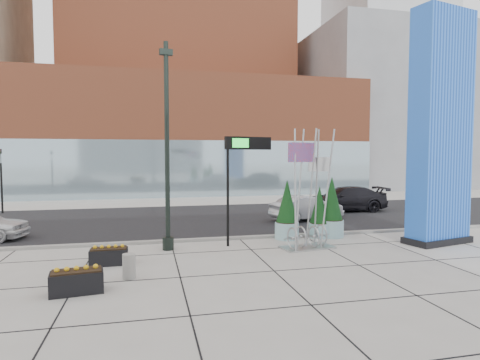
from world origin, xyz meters
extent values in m
plane|color=#9E9991|center=(0.00, 0.00, 0.00)|extent=(160.00, 160.00, 0.00)
cube|color=black|center=(0.00, 10.00, 0.01)|extent=(80.00, 12.00, 0.02)
cube|color=gray|center=(0.00, 4.00, 0.06)|extent=(80.00, 0.30, 0.12)
cube|color=#AC5332|center=(1.00, 27.00, 5.50)|extent=(34.00, 10.00, 11.00)
cube|color=#8CA5B2|center=(1.00, 22.20, 2.50)|extent=(34.00, 0.60, 5.00)
cube|color=slate|center=(26.00, 32.00, 9.00)|extent=(20.00, 18.00, 18.00)
cube|color=#B2B7BC|center=(36.00, 48.00, 27.50)|extent=(16.00, 16.00, 55.00)
cube|color=#0B37AE|center=(9.00, 1.40, 4.83)|extent=(2.86, 1.66, 9.67)
cube|color=black|center=(9.00, 1.40, 0.13)|extent=(3.12, 1.92, 0.27)
cylinder|color=black|center=(-2.18, 2.72, 4.02)|extent=(0.18, 0.18, 8.05)
cylinder|color=black|center=(-2.18, 2.72, 0.25)|extent=(0.44, 0.44, 0.50)
cube|color=black|center=(-2.18, 2.72, 7.65)|extent=(0.52, 0.27, 0.22)
cube|color=#AAACAF|center=(3.27, 1.77, 0.03)|extent=(2.24, 1.36, 0.06)
cylinder|color=#AAACAF|center=(2.60, 1.58, 2.39)|extent=(0.08, 0.08, 4.79)
cylinder|color=#AAACAF|center=(2.99, 1.92, 2.39)|extent=(0.08, 0.08, 4.79)
cylinder|color=#AAACAF|center=(3.37, 1.68, 2.39)|extent=(0.08, 0.08, 4.79)
cylinder|color=#AAACAF|center=(3.80, 1.97, 2.39)|extent=(0.08, 0.08, 4.79)
cylinder|color=#AAACAF|center=(4.04, 1.53, 2.39)|extent=(0.08, 0.08, 4.79)
torus|color=#AAACAF|center=(2.56, 1.68, 0.46)|extent=(0.20, 0.87, 0.87)
torus|color=#AAACAF|center=(3.03, 1.87, 0.46)|extent=(0.20, 0.87, 0.87)
torus|color=#AAACAF|center=(3.51, 1.68, 0.46)|extent=(0.20, 0.87, 0.87)
torus|color=#AAACAF|center=(3.99, 1.87, 0.46)|extent=(0.20, 0.87, 0.87)
cube|color=red|center=(2.99, 1.77, 3.83)|extent=(1.22, 0.34, 0.77)
cube|color=#AAACAF|center=(3.85, 1.87, 3.35)|extent=(0.96, 0.10, 0.57)
cylinder|color=gray|center=(-3.51, -0.77, 0.38)|extent=(0.39, 0.39, 0.75)
cylinder|color=black|center=(0.23, 2.80, 2.21)|extent=(0.11, 0.11, 4.42)
cube|color=black|center=(1.18, 2.80, 4.21)|extent=(2.08, 0.72, 0.53)
cube|color=#19D833|center=(0.76, 2.68, 4.21)|extent=(0.72, 0.21, 0.37)
cylinder|color=#99C8CE|center=(4.60, 3.60, 0.33)|extent=(0.93, 0.93, 0.65)
cylinder|color=black|center=(4.60, 3.60, 0.65)|extent=(0.86, 0.86, 0.06)
cone|color=black|center=(4.60, 3.60, 1.49)|extent=(0.84, 0.84, 1.67)
cylinder|color=#99C8CE|center=(5.20, 3.60, 0.39)|extent=(1.10, 1.10, 0.77)
cylinder|color=black|center=(5.20, 3.60, 0.77)|extent=(1.02, 1.02, 0.07)
cone|color=black|center=(5.20, 3.60, 1.77)|extent=(0.99, 0.99, 1.99)
cylinder|color=#99C8CE|center=(3.06, 3.60, 0.37)|extent=(1.06, 1.06, 0.74)
cylinder|color=black|center=(3.06, 3.60, 0.74)|extent=(0.97, 0.97, 0.06)
cone|color=black|center=(3.06, 3.60, 1.70)|extent=(0.95, 0.95, 1.91)
cube|color=black|center=(-4.25, 1.00, 0.27)|extent=(1.25, 0.64, 0.53)
cube|color=black|center=(-4.25, 1.00, 0.55)|extent=(1.16, 0.55, 0.05)
cube|color=black|center=(-4.83, -1.75, 0.29)|extent=(1.44, 0.86, 0.58)
cube|color=black|center=(-4.83, -1.75, 0.60)|extent=(1.33, 0.75, 0.06)
imported|color=#A2A3A9|center=(5.85, 8.10, 0.70)|extent=(4.48, 2.49, 1.40)
imported|color=black|center=(9.70, 11.01, 0.81)|extent=(5.71, 2.67, 1.61)
cylinder|color=black|center=(-12.00, 15.00, 1.60)|extent=(0.12, 0.12, 3.20)
imported|color=black|center=(-12.00, 15.00, 3.65)|extent=(0.15, 0.18, 0.90)
camera|label=1|loc=(-2.90, -13.09, 3.74)|focal=30.00mm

